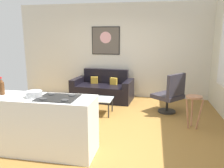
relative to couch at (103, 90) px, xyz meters
name	(u,v)px	position (x,y,z in m)	size (l,w,h in m)	color
ground	(103,126)	(0.45, -1.89, -0.32)	(6.40, 6.40, 0.04)	olive
back_wall	(121,51)	(0.45, 0.54, 1.10)	(6.40, 0.05, 2.80)	beige
couch	(103,90)	(0.00, 0.00, 0.00)	(1.80, 1.01, 0.87)	black
coffee_table	(95,100)	(0.08, -1.22, 0.05)	(0.86, 0.53, 0.38)	silver
armchair	(170,94)	(1.87, -0.84, 0.18)	(0.84, 0.85, 0.98)	black
bar_stool	(194,104)	(2.27, -1.69, 0.22)	(0.36, 0.35, 0.68)	#A56D4F
kitchen_counter	(41,125)	(-0.28, -3.12, 0.16)	(1.74, 0.61, 0.94)	white
soda_bottle	(2,87)	(-0.94, -3.10, 0.75)	(0.08, 0.08, 0.29)	#512F16
mixing_bowl	(34,94)	(-0.36, -3.14, 0.67)	(0.25, 0.25, 0.09)	silver
wall_painting	(106,41)	(-0.01, 0.49, 1.41)	(0.86, 0.03, 0.83)	black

